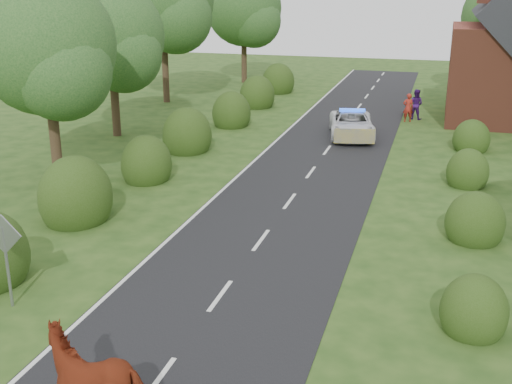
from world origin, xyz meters
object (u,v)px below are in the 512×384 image
(road_sign, at_px, (5,247))
(police_van, at_px, (352,124))
(pedestrian_red, at_px, (408,108))
(pedestrian_purple, at_px, (416,104))

(road_sign, height_order, police_van, road_sign)
(road_sign, height_order, pedestrian_red, road_sign)
(police_van, distance_m, pedestrian_purple, 6.39)
(road_sign, relative_size, pedestrian_red, 1.50)
(road_sign, height_order, pedestrian_purple, road_sign)
(police_van, height_order, pedestrian_purple, pedestrian_purple)
(road_sign, xyz_separation_m, police_van, (5.72, 21.26, -0.97))
(pedestrian_purple, bearing_deg, road_sign, 89.76)
(police_van, distance_m, pedestrian_red, 5.44)
(road_sign, distance_m, pedestrian_red, 27.34)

